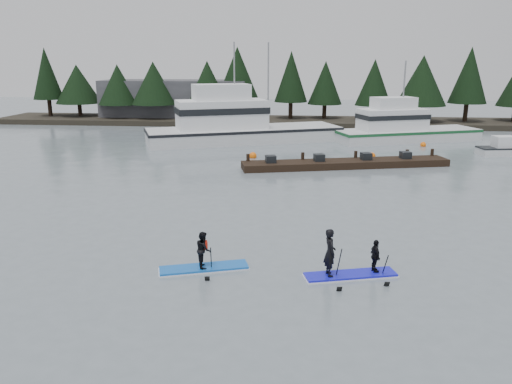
# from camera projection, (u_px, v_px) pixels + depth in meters

# --- Properties ---
(ground) EXTENTS (160.00, 160.00, 0.00)m
(ground) POSITION_uv_depth(u_px,v_px,m) (240.00, 259.00, 19.42)
(ground) COLOR slate
(ground) RESTS_ON ground
(far_shore) EXTENTS (70.00, 8.00, 0.60)m
(far_shore) POSITION_uv_depth(u_px,v_px,m) (287.00, 121.00, 59.70)
(far_shore) COLOR #2D281E
(far_shore) RESTS_ON ground
(treeline) EXTENTS (60.00, 4.00, 8.00)m
(treeline) POSITION_uv_depth(u_px,v_px,m) (287.00, 124.00, 59.78)
(treeline) COLOR black
(treeline) RESTS_ON ground
(waterfront_building) EXTENTS (18.00, 6.00, 5.00)m
(waterfront_building) POSITION_uv_depth(u_px,v_px,m) (176.00, 101.00, 62.44)
(waterfront_building) COLOR #4C4C51
(waterfront_building) RESTS_ON ground
(fishing_boat_large) EXTENTS (18.50, 11.43, 10.10)m
(fishing_boat_large) POSITION_uv_depth(u_px,v_px,m) (239.00, 134.00, 46.71)
(fishing_boat_large) COLOR silver
(fishing_boat_large) RESTS_ON ground
(fishing_boat_medium) EXTENTS (14.22, 8.50, 8.27)m
(fishing_boat_medium) POSITION_uv_depth(u_px,v_px,m) (403.00, 135.00, 47.37)
(fishing_boat_medium) COLOR silver
(fishing_boat_medium) RESTS_ON ground
(skiff) EXTENTS (5.68, 2.56, 0.64)m
(skiff) POSITION_uv_depth(u_px,v_px,m) (512.00, 151.00, 40.37)
(skiff) COLOR silver
(skiff) RESTS_ON ground
(floating_dock) EXTENTS (15.01, 5.70, 0.50)m
(floating_dock) POSITION_uv_depth(u_px,v_px,m) (346.00, 164.00, 35.84)
(floating_dock) COLOR black
(floating_dock) RESTS_ON ground
(buoy_a) EXTENTS (0.54, 0.54, 0.54)m
(buoy_a) POSITION_uv_depth(u_px,v_px,m) (158.00, 149.00, 42.97)
(buoy_a) COLOR orange
(buoy_a) RESTS_ON ground
(buoy_c) EXTENTS (0.51, 0.51, 0.51)m
(buoy_c) POSITION_uv_depth(u_px,v_px,m) (423.00, 146.00, 44.39)
(buoy_c) COLOR orange
(buoy_c) RESTS_ON ground
(buoy_b) EXTENTS (0.59, 0.59, 0.59)m
(buoy_b) POSITION_uv_depth(u_px,v_px,m) (253.00, 158.00, 39.24)
(buoy_b) COLOR orange
(buoy_b) RESTS_ON ground
(buoy_d) EXTENTS (0.59, 0.59, 0.59)m
(buoy_d) POSITION_uv_depth(u_px,v_px,m) (372.00, 158.00, 39.07)
(buoy_d) COLOR orange
(buoy_d) RESTS_ON ground
(paddleboard_solo) EXTENTS (3.33, 1.75, 1.89)m
(paddleboard_solo) POSITION_uv_depth(u_px,v_px,m) (204.00, 257.00, 18.29)
(paddleboard_solo) COLOR blue
(paddleboard_solo) RESTS_ON ground
(paddleboard_duo) EXTENTS (3.38, 1.66, 2.32)m
(paddleboard_duo) POSITION_uv_depth(u_px,v_px,m) (348.00, 260.00, 17.65)
(paddleboard_duo) COLOR #1618D1
(paddleboard_duo) RESTS_ON ground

